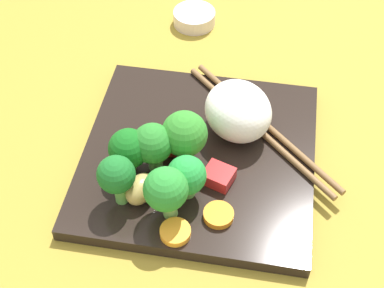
{
  "coord_description": "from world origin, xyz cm",
  "views": [
    {
      "loc": [
        40.48,
        8.32,
        50.08
      ],
      "look_at": [
        0.73,
        -0.63,
        3.6
      ],
      "focal_mm": 52.93,
      "sensor_mm": 36.0,
      "label": 1
    }
  ],
  "objects_px": {
    "carrot_slice_0": "(194,171)",
    "sauce_cup": "(194,18)",
    "rice_mound": "(238,111)",
    "square_plate": "(199,156)",
    "chopstick_pair": "(261,126)",
    "broccoli_floret_5": "(153,145)"
  },
  "relations": [
    {
      "from": "square_plate",
      "to": "carrot_slice_0",
      "type": "xyz_separation_m",
      "value": [
        0.03,
        0.0,
        0.01
      ]
    },
    {
      "from": "broccoli_floret_5",
      "to": "carrot_slice_0",
      "type": "distance_m",
      "value": 0.06
    },
    {
      "from": "sauce_cup",
      "to": "chopstick_pair",
      "type": "bearing_deg",
      "value": 31.83
    },
    {
      "from": "chopstick_pair",
      "to": "sauce_cup",
      "type": "xyz_separation_m",
      "value": [
        -0.2,
        -0.12,
        -0.01
      ]
    },
    {
      "from": "broccoli_floret_5",
      "to": "chopstick_pair",
      "type": "height_order",
      "value": "broccoli_floret_5"
    },
    {
      "from": "rice_mound",
      "to": "sauce_cup",
      "type": "distance_m",
      "value": 0.23
    },
    {
      "from": "carrot_slice_0",
      "to": "chopstick_pair",
      "type": "height_order",
      "value": "same"
    },
    {
      "from": "rice_mound",
      "to": "sauce_cup",
      "type": "xyz_separation_m",
      "value": [
        -0.21,
        -0.1,
        -0.04
      ]
    },
    {
      "from": "carrot_slice_0",
      "to": "square_plate",
      "type": "bearing_deg",
      "value": -176.89
    },
    {
      "from": "square_plate",
      "to": "chopstick_pair",
      "type": "xyz_separation_m",
      "value": [
        -0.05,
        0.06,
        0.01
      ]
    },
    {
      "from": "square_plate",
      "to": "sauce_cup",
      "type": "relative_size",
      "value": 4.29
    },
    {
      "from": "carrot_slice_0",
      "to": "sauce_cup",
      "type": "height_order",
      "value": "carrot_slice_0"
    },
    {
      "from": "broccoli_floret_5",
      "to": "sauce_cup",
      "type": "height_order",
      "value": "broccoli_floret_5"
    },
    {
      "from": "sauce_cup",
      "to": "carrot_slice_0",
      "type": "bearing_deg",
      "value": 12.58
    },
    {
      "from": "broccoli_floret_5",
      "to": "carrot_slice_0",
      "type": "relative_size",
      "value": 2.88
    },
    {
      "from": "rice_mound",
      "to": "chopstick_pair",
      "type": "xyz_separation_m",
      "value": [
        -0.01,
        0.03,
        -0.03
      ]
    },
    {
      "from": "square_plate",
      "to": "sauce_cup",
      "type": "height_order",
      "value": "sauce_cup"
    },
    {
      "from": "rice_mound",
      "to": "sauce_cup",
      "type": "height_order",
      "value": "rice_mound"
    },
    {
      "from": "rice_mound",
      "to": "broccoli_floret_5",
      "type": "height_order",
      "value": "rice_mound"
    },
    {
      "from": "square_plate",
      "to": "sauce_cup",
      "type": "xyz_separation_m",
      "value": [
        -0.25,
        -0.06,
        0.0
      ]
    },
    {
      "from": "chopstick_pair",
      "to": "sauce_cup",
      "type": "height_order",
      "value": "chopstick_pair"
    },
    {
      "from": "carrot_slice_0",
      "to": "sauce_cup",
      "type": "xyz_separation_m",
      "value": [
        -0.28,
        -0.06,
        -0.01
      ]
    }
  ]
}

